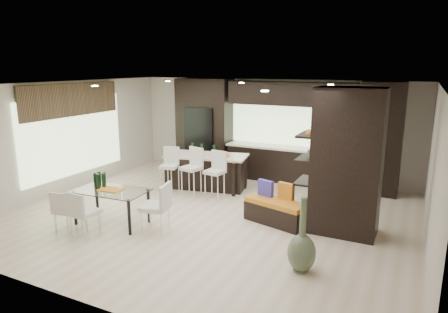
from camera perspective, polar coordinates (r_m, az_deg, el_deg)
The scene contains 22 objects.
ground at distance 8.42m, azimuth -1.83°, elevation -8.48°, with size 8.00×8.00×0.00m, color beige.
back_wall at distance 11.18m, azimuth 6.61°, elevation 3.99°, with size 8.00×0.02×2.70m, color beige.
left_wall at distance 10.49m, azimuth -21.57°, elevation 2.57°, with size 0.02×7.00×2.70m, color beige.
right_wall at distance 7.13m, azimuth 27.81°, elevation -2.60°, with size 0.02×7.00×2.70m, color beige.
ceiling at distance 7.85m, azimuth -1.97°, elevation 10.20°, with size 8.00×7.00×0.02m, color white.
window_left at distance 10.60m, azimuth -20.63°, elevation 2.75°, with size 0.04×3.20×1.90m, color #B2D199.
window_back at distance 10.93m, azimuth 9.53°, elevation 4.75°, with size 3.40×0.04×1.20m, color #B2D199.
stone_accent at distance 10.46m, azimuth -20.90°, elevation 7.59°, with size 0.08×3.00×0.80m, color brown.
ceiling_spots at distance 8.07m, azimuth -1.12°, elevation 10.14°, with size 4.00×3.00×0.02m, color white.
back_cabinetry at distance 10.72m, azimuth 8.53°, elevation 3.54°, with size 6.80×0.68×2.70m, color black.
refrigerator at distance 11.68m, azimuth -2.89°, elevation 2.46°, with size 0.90×0.68×1.90m, color black.
partition_column at distance 7.59m, azimuth 17.19°, elevation -0.78°, with size 1.20×0.80×2.70m, color black.
kitchen_island at distance 10.21m, azimuth -2.53°, elevation -2.11°, with size 2.04×0.88×0.85m, color black.
stool_left at distance 9.91m, azimuth -7.77°, elevation -2.54°, with size 0.40×0.40×0.90m, color silver.
stool_mid at distance 9.57m, azimuth -4.68°, elevation -2.90°, with size 0.41×0.41×0.94m, color silver.
stool_right at distance 9.28m, azimuth -1.33°, elevation -3.43°, with size 0.40×0.40×0.91m, color silver.
bench at distance 8.03m, azimuth 7.40°, elevation -7.85°, with size 1.24×0.48×0.48m, color black.
floor_vase at distance 6.20m, azimuth 11.13°, elevation -10.94°, with size 0.43×0.43×1.18m, color #4C5B41, non-canonical shape.
dining_table at distance 8.22m, azimuth -15.71°, elevation -6.95°, with size 1.43×0.81×0.69m, color white.
chair_near at distance 7.73m, azimuth -19.23°, elevation -8.00°, with size 0.44×0.44×0.82m, color silver.
chair_far at distance 8.06m, azimuth -21.41°, elevation -7.51°, with size 0.41×0.41×0.76m, color silver.
chair_end at distance 7.56m, azimuth -9.82°, elevation -7.59°, with size 0.48×0.48×0.89m, color silver.
Camera 1 is at (3.71, -6.91, 3.08)m, focal length 32.00 mm.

